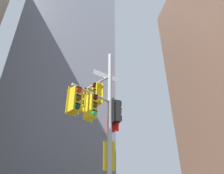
# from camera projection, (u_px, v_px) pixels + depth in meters

# --- Properties ---
(building_mid_block) EXTENTS (13.65, 13.65, 32.71)m
(building_mid_block) POSITION_uv_depth(u_px,v_px,m) (63.00, 96.00, 31.99)
(building_mid_block) COLOR slate
(building_mid_block) RESTS_ON ground
(signal_pole_assembly) EXTENTS (2.40, 3.61, 8.31)m
(signal_pole_assembly) POSITION_uv_depth(u_px,v_px,m) (97.00, 114.00, 9.30)
(signal_pole_assembly) COLOR #B2B2B5
(signal_pole_assembly) RESTS_ON ground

